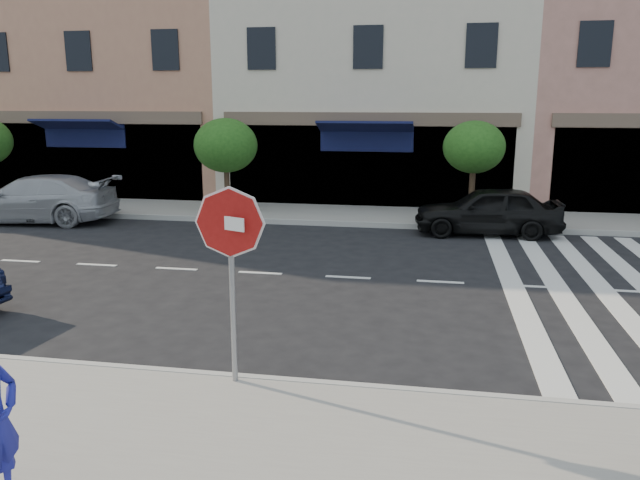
% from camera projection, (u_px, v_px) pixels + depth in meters
% --- Properties ---
extents(ground, '(120.00, 120.00, 0.00)m').
position_uv_depth(ground, '(315.00, 347.00, 9.88)').
color(ground, black).
rests_on(ground, ground).
extents(sidewalk_far, '(60.00, 3.00, 0.15)m').
position_uv_depth(sidewalk_far, '(376.00, 216.00, 20.42)').
color(sidewalk_far, gray).
rests_on(sidewalk_far, ground).
extents(building_west_mid, '(10.00, 9.00, 14.00)m').
position_uv_depth(building_west_mid, '(133.00, 22.00, 26.50)').
color(building_west_mid, tan).
rests_on(building_west_mid, ground).
extents(building_centre, '(11.00, 9.00, 11.00)m').
position_uv_depth(building_centre, '(379.00, 56.00, 25.06)').
color(building_centre, beige).
rests_on(building_centre, ground).
extents(street_tree_wb, '(2.10, 2.10, 3.06)m').
position_uv_depth(street_tree_wb, '(226.00, 146.00, 20.58)').
color(street_tree_wb, '#473323').
rests_on(street_tree_wb, sidewalk_far).
extents(street_tree_c, '(1.90, 1.90, 3.04)m').
position_uv_depth(street_tree_c, '(474.00, 148.00, 19.21)').
color(street_tree_c, '#473323').
rests_on(street_tree_c, sidewalk_far).
extents(stop_sign, '(0.87, 0.39, 2.64)m').
position_uv_depth(stop_sign, '(230.00, 243.00, 7.96)').
color(stop_sign, gray).
rests_on(stop_sign, sidewalk_near).
extents(car_far_left, '(5.28, 2.55, 1.48)m').
position_uv_depth(car_far_left, '(35.00, 199.00, 19.69)').
color(car_far_left, '#A7A8AD').
rests_on(car_far_left, ground).
extents(car_far_mid, '(4.18, 1.80, 1.40)m').
position_uv_depth(car_far_mid, '(488.00, 210.00, 17.89)').
color(car_far_mid, black).
rests_on(car_far_mid, ground).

